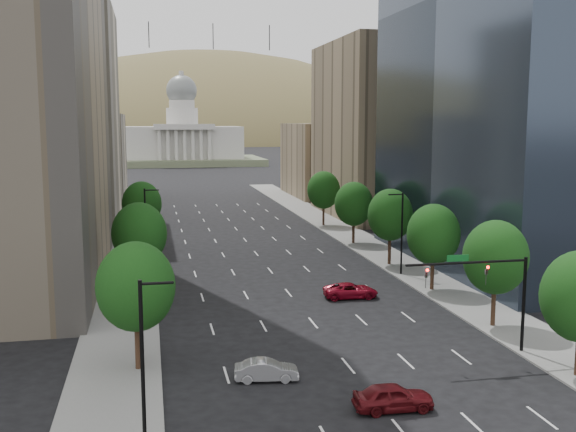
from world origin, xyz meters
TOP-DOWN VIEW (x-y plane):
  - sidewalk_left at (-15.50, 60.00)m, footprint 6.00×200.00m
  - sidewalk_right at (15.50, 60.00)m, footprint 6.00×200.00m
  - midrise_cream_left at (-25.00, 103.00)m, footprint 14.00×30.00m
  - filler_left at (-25.00, 136.00)m, footprint 14.00×26.00m
  - parking_tan_right at (25.00, 100.00)m, footprint 14.00×30.00m
  - filler_right at (25.00, 133.00)m, footprint 14.00×26.00m
  - tree_right_1 at (14.00, 36.00)m, footprint 5.20×5.20m
  - tree_right_2 at (14.00, 48.00)m, footprint 5.20×5.20m
  - tree_right_3 at (14.00, 60.00)m, footprint 5.20×5.20m
  - tree_right_4 at (14.00, 74.00)m, footprint 5.20×5.20m
  - tree_right_5 at (14.00, 90.00)m, footprint 5.20×5.20m
  - tree_left_0 at (-14.00, 32.00)m, footprint 5.20×5.20m
  - tree_left_1 at (-14.00, 52.00)m, footprint 5.20×5.20m
  - tree_left_2 at (-14.00, 78.00)m, footprint 5.20×5.20m
  - streetlight_rn at (13.44, 55.00)m, footprint 1.70×0.20m
  - streetlight_ls at (-13.44, 20.00)m, footprint 1.70×0.20m
  - streetlight_ln at (-13.44, 65.00)m, footprint 1.70×0.20m
  - traffic_signal at (10.53, 30.00)m, footprint 9.12×0.40m
  - capitol at (0.00, 249.71)m, footprint 60.00×40.00m
  - foothills at (34.67, 599.39)m, footprint 720.00×413.00m
  - car_maroon at (0.48, 22.65)m, footprint 4.71×2.03m
  - car_silver at (-5.90, 28.55)m, footprint 4.27×1.94m
  - car_red_far at (5.37, 46.99)m, footprint 5.23×2.60m

SIDE VIEW (x-z plane):
  - foothills at x=34.67m, z-range -169.28..93.72m
  - sidewalk_left at x=-15.50m, z-range 0.00..0.15m
  - sidewalk_right at x=15.50m, z-range 0.00..0.15m
  - car_silver at x=-5.90m, z-range 0.00..1.36m
  - car_red_far at x=5.37m, z-range 0.00..1.43m
  - car_maroon at x=0.48m, z-range 0.00..1.58m
  - streetlight_rn at x=13.44m, z-range 0.34..9.34m
  - streetlight_ls at x=-13.44m, z-range 0.34..9.34m
  - streetlight_ln at x=-13.44m, z-range 0.34..9.34m
  - traffic_signal at x=10.53m, z-range 1.49..8.86m
  - tree_right_4 at x=14.00m, z-range 1.23..9.69m
  - tree_right_2 at x=14.00m, z-range 1.30..9.91m
  - tree_left_2 at x=-14.00m, z-range 1.34..10.02m
  - tree_right_1 at x=14.00m, z-range 1.37..10.12m
  - tree_right_5 at x=14.00m, z-range 1.37..10.12m
  - tree_left_0 at x=-14.00m, z-range 1.37..10.12m
  - tree_right_3 at x=14.00m, z-range 1.44..10.34m
  - tree_left_1 at x=-14.00m, z-range 1.48..10.45m
  - filler_right at x=25.00m, z-range 0.00..16.00m
  - capitol at x=0.00m, z-range -9.02..26.18m
  - filler_left at x=-25.00m, z-range 0.00..18.00m
  - parking_tan_right at x=25.00m, z-range 0.00..30.00m
  - midrise_cream_left at x=-25.00m, z-range 0.00..35.00m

